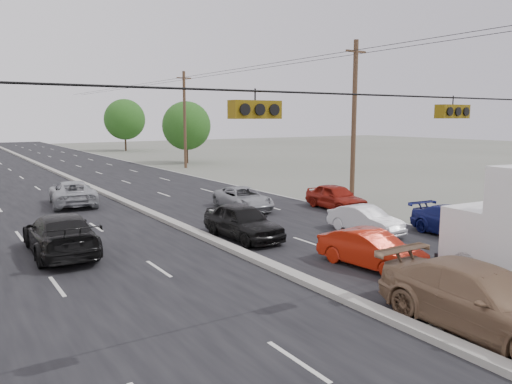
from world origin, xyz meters
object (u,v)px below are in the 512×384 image
at_px(queue_car_b, 365,220).
at_px(utility_pole_right_c, 185,119).
at_px(oncoming_near, 60,234).
at_px(tree_right_far, 125,119).
at_px(utility_pole_right_b, 354,120).
at_px(queue_car_a, 243,222).
at_px(tan_sedan, 483,301).
at_px(queue_car_d, 458,223).
at_px(queue_car_e, 336,197).
at_px(red_sedan, 371,250).
at_px(oncoming_far, 72,193).
at_px(queue_car_c, 243,199).
at_px(tree_right_mid, 186,126).

bearing_deg(queue_car_b, utility_pole_right_c, 77.10).
bearing_deg(oncoming_near, tree_right_far, -108.73).
bearing_deg(utility_pole_right_c, utility_pole_right_b, -90.00).
distance_m(tree_right_far, queue_car_a, 61.73).
bearing_deg(utility_pole_right_c, tan_sedan, -105.06).
relative_size(utility_pole_right_b, queue_car_d, 2.19).
bearing_deg(queue_car_e, queue_car_a, -155.31).
relative_size(red_sedan, oncoming_far, 0.75).
distance_m(queue_car_b, oncoming_near, 13.14).
height_order(utility_pole_right_b, queue_car_d, utility_pole_right_b).
relative_size(queue_car_b, oncoming_near, 0.68).
bearing_deg(queue_car_a, oncoming_far, 106.81).
bearing_deg(oncoming_far, utility_pole_right_c, -124.61).
relative_size(tan_sedan, queue_car_e, 1.31).
bearing_deg(queue_car_c, queue_car_d, -61.61).
xyz_separation_m(queue_car_a, oncoming_far, (-4.28, 12.87, -0.03)).
bearing_deg(oncoming_near, queue_car_a, 168.78).
bearing_deg(red_sedan, queue_car_c, 73.56).
bearing_deg(tree_right_far, queue_car_a, -103.71).
distance_m(utility_pole_right_c, queue_car_a, 32.13).
height_order(queue_car_c, queue_car_e, queue_car_e).
relative_size(red_sedan, queue_car_c, 0.86).
bearing_deg(queue_car_d, utility_pole_right_b, 79.04).
relative_size(utility_pole_right_b, queue_car_c, 2.14).
xyz_separation_m(tree_right_mid, tan_sedan, (-13.60, -46.25, -3.52)).
relative_size(queue_car_b, oncoming_far, 0.70).
height_order(queue_car_a, queue_car_d, queue_car_a).
height_order(utility_pole_right_c, queue_car_c, utility_pole_right_c).
xyz_separation_m(queue_car_b, oncoming_far, (-9.58, 15.00, 0.12)).
height_order(tree_right_far, tan_sedan, tree_right_far).
xyz_separation_m(utility_pole_right_b, utility_pole_right_c, (0.00, 25.00, 0.00)).
xyz_separation_m(oncoming_near, oncoming_far, (2.99, 11.18, -0.06)).
distance_m(tan_sedan, queue_car_b, 10.69).
distance_m(tree_right_mid, queue_car_c, 30.79).
distance_m(utility_pole_right_b, tree_right_far, 55.11).
bearing_deg(queue_car_a, queue_car_b, -23.53).
bearing_deg(tan_sedan, utility_pole_right_b, 56.69).
distance_m(utility_pole_right_b, oncoming_far, 17.89).
distance_m(queue_car_a, oncoming_far, 13.56).
distance_m(red_sedan, queue_car_b, 5.43).
bearing_deg(utility_pole_right_b, oncoming_far, 152.42).
xyz_separation_m(utility_pole_right_b, queue_car_e, (-2.90, -1.72, -4.38)).
bearing_deg(oncoming_near, tan_sedan, 120.88).
bearing_deg(tree_right_mid, tree_right_far, 87.71).
bearing_deg(queue_car_c, utility_pole_right_b, -2.88).
height_order(queue_car_d, oncoming_near, oncoming_near).
xyz_separation_m(utility_pole_right_b, queue_car_d, (-2.90, -9.73, -4.44)).
distance_m(utility_pole_right_b, red_sedan, 15.16).
relative_size(tree_right_mid, red_sedan, 1.78).
bearing_deg(utility_pole_right_b, queue_car_e, -149.30).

